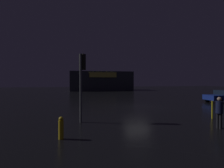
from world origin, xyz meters
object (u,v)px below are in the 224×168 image
store_building (100,81)px  car_near (224,96)px  pedestrian (219,110)px  fire_hydrant (61,128)px  traffic_signal_main (82,73)px

store_building → car_near: 31.65m
store_building → car_near: size_ratio=3.88×
store_building → pedestrian: size_ratio=9.63×
fire_hydrant → car_near: bearing=27.6°
traffic_signal_main → fire_hydrant: size_ratio=4.27×
pedestrian → fire_hydrant: pedestrian is taller
store_building → fire_hydrant: (-8.17, -39.34, -1.99)m
store_building → traffic_signal_main: (-7.09, -36.29, 0.54)m
store_building → fire_hydrant: size_ratio=16.54×
store_building → pedestrian: store_building is taller
store_building → pedestrian: (-0.19, -39.43, -1.50)m
traffic_signal_main → pedestrian: (6.91, -3.14, -2.04)m
pedestrian → fire_hydrant: (-7.99, 0.09, -0.49)m
car_near → pedestrian: (-9.49, -9.22, 0.22)m
store_building → car_near: store_building is taller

